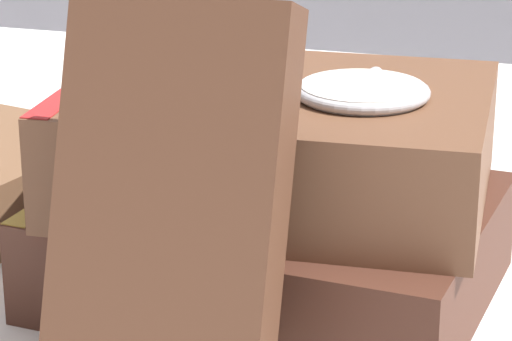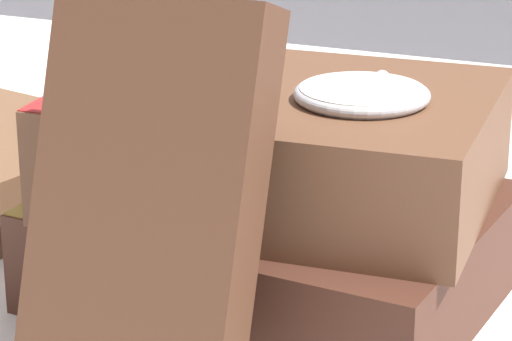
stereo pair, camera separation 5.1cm
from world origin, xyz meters
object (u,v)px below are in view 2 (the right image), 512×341
at_px(book_leaning_front, 145,223).
at_px(reading_glasses, 306,181).
at_px(pocket_watch, 362,94).
at_px(book_flat_top, 269,142).
at_px(book_flat_bottom, 265,244).

xyz_separation_m(book_leaning_front, reading_glasses, (-0.03, 0.25, -0.07)).
distance_m(book_leaning_front, reading_glasses, 0.26).
height_order(book_leaning_front, reading_glasses, book_leaning_front).
xyz_separation_m(pocket_watch, reading_glasses, (-0.08, 0.14, -0.10)).
height_order(book_flat_top, reading_glasses, book_flat_top).
height_order(book_flat_bottom, book_leaning_front, book_leaning_front).
bearing_deg(book_flat_bottom, pocket_watch, 2.81).
bearing_deg(book_leaning_front, book_flat_bottom, 87.88).
xyz_separation_m(book_leaning_front, pocket_watch, (0.05, 0.10, 0.03)).
height_order(book_flat_bottom, reading_glasses, book_flat_bottom).
distance_m(book_flat_bottom, reading_glasses, 0.15).
bearing_deg(pocket_watch, book_flat_top, 174.61).
bearing_deg(reading_glasses, pocket_watch, -38.89).
bearing_deg(book_flat_top, book_flat_bottom, -126.31).
height_order(book_flat_top, pocket_watch, pocket_watch).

